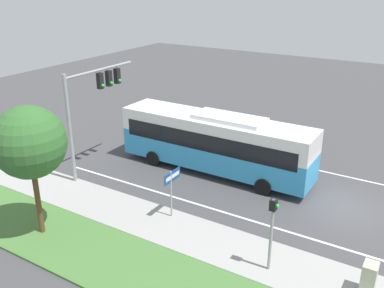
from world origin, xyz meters
TOP-DOWN VIEW (x-y plane):
  - ground_plane at (0.00, 0.00)m, footprint 80.00×80.00m
  - sidewalk at (-6.20, 0.00)m, footprint 2.80×80.00m
  - lane_divider_near at (-3.60, 0.00)m, footprint 0.14×30.00m
  - lane_divider_far at (3.60, 0.00)m, footprint 0.14×30.00m
  - bus at (0.30, 7.58)m, footprint 2.66×11.51m
  - signal_gantry at (-3.19, 13.51)m, footprint 5.38×0.41m
  - pedestrian_signal at (-6.66, 1.38)m, footprint 0.28×0.34m
  - street_sign at (-5.31, 6.82)m, footprint 1.26×0.08m
  - utility_cabinet at (-6.04, -2.15)m, footprint 0.64×0.50m
  - roadside_tree at (-9.47, 11.05)m, footprint 3.09×3.09m

SIDE VIEW (x-z plane):
  - ground_plane at x=0.00m, z-range 0.00..0.00m
  - lane_divider_near at x=-3.60m, z-range 0.00..0.01m
  - lane_divider_far at x=3.60m, z-range 0.00..0.01m
  - sidewalk at x=-6.20m, z-range 0.00..0.12m
  - utility_cabinet at x=-6.04m, z-range 0.12..1.33m
  - street_sign at x=-5.31m, z-range 0.53..3.01m
  - bus at x=0.30m, z-range 0.18..3.73m
  - pedestrian_signal at x=-6.66m, z-range 0.57..3.76m
  - roadside_tree at x=-9.47m, z-range 1.46..7.30m
  - signal_gantry at x=-3.19m, z-range 1.41..7.54m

